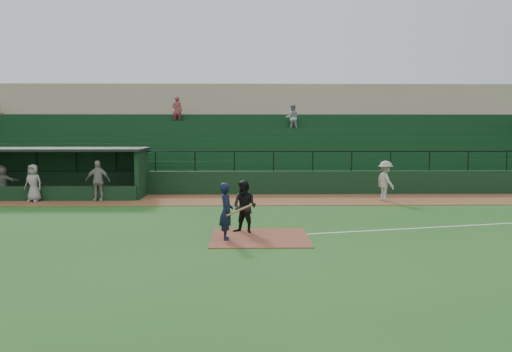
{
  "coord_description": "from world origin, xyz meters",
  "views": [
    {
      "loc": [
        -0.46,
        -17.69,
        3.39
      ],
      "look_at": [
        0.0,
        5.0,
        1.4
      ],
      "focal_mm": 38.54,
      "sensor_mm": 36.0,
      "label": 1
    }
  ],
  "objects": [
    {
      "name": "runner",
      "position": [
        6.0,
        7.27,
        0.96
      ],
      "size": [
        1.01,
        1.35,
        1.86
      ],
      "primitive_type": "imported",
      "rotation": [
        0.0,
        0.0,
        1.87
      ],
      "color": "#A29E98",
      "rests_on": "warning_track"
    },
    {
      "name": "foul_line",
      "position": [
        8.0,
        1.2,
        0.01
      ],
      "size": [
        17.49,
        4.44,
        0.01
      ],
      "primitive_type": "cube",
      "rotation": [
        0.0,
        0.0,
        0.24
      ],
      "color": "white",
      "rests_on": "ground"
    },
    {
      "name": "umpire",
      "position": [
        -0.47,
        -0.22,
        0.86
      ],
      "size": [
        1.04,
        0.98,
        1.71
      ],
      "primitive_type": "imported",
      "rotation": [
        0.0,
        0.0,
        -0.52
      ],
      "color": "black",
      "rests_on": "ground"
    },
    {
      "name": "dugout_player_c",
      "position": [
        -12.04,
        8.65,
        0.83
      ],
      "size": [
        1.56,
        0.77,
        1.61
      ],
      "primitive_type": "imported",
      "rotation": [
        0.0,
        0.0,
        2.94
      ],
      "color": "gray",
      "rests_on": "warning_track"
    },
    {
      "name": "warning_track",
      "position": [
        0.0,
        8.0,
        0.01
      ],
      "size": [
        40.0,
        4.0,
        0.03
      ],
      "primitive_type": "cube",
      "color": "brown",
      "rests_on": "ground"
    },
    {
      "name": "stadium_structure",
      "position": [
        -0.0,
        16.46,
        2.3
      ],
      "size": [
        38.0,
        13.08,
        6.4
      ],
      "color": "black",
      "rests_on": "ground"
    },
    {
      "name": "dugout",
      "position": [
        -9.75,
        9.56,
        1.33
      ],
      "size": [
        8.9,
        3.2,
        2.42
      ],
      "color": "black",
      "rests_on": "ground"
    },
    {
      "name": "ground",
      "position": [
        0.0,
        0.0,
        0.0
      ],
      "size": [
        90.0,
        90.0,
        0.0
      ],
      "primitive_type": "plane",
      "color": "#1F511A",
      "rests_on": "ground"
    },
    {
      "name": "batter_at_plate",
      "position": [
        -1.02,
        -1.31,
        0.88
      ],
      "size": [
        1.05,
        0.72,
        1.75
      ],
      "color": "black",
      "rests_on": "ground"
    },
    {
      "name": "dugout_player_a",
      "position": [
        -7.24,
        7.59,
        0.97
      ],
      "size": [
        1.11,
        0.49,
        1.87
      ],
      "primitive_type": "imported",
      "rotation": [
        0.0,
        0.0,
        0.03
      ],
      "color": "#A09B96",
      "rests_on": "warning_track"
    },
    {
      "name": "home_plate_dirt",
      "position": [
        0.0,
        -1.0,
        0.01
      ],
      "size": [
        3.0,
        3.0,
        0.03
      ],
      "primitive_type": "cube",
      "color": "brown",
      "rests_on": "ground"
    },
    {
      "name": "dugout_player_b",
      "position": [
        -10.14,
        7.47,
        0.88
      ],
      "size": [
        0.94,
        0.72,
        1.71
      ],
      "primitive_type": "imported",
      "rotation": [
        0.0,
        0.0,
        -0.23
      ],
      "color": "gray",
      "rests_on": "warning_track"
    }
  ]
}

